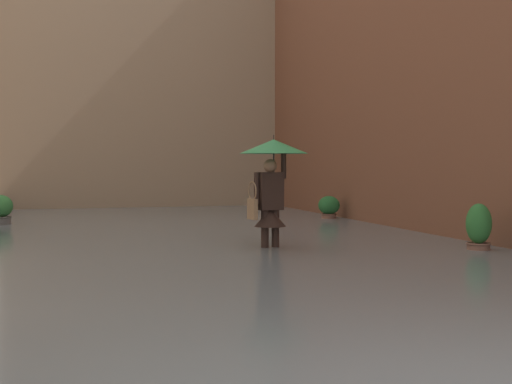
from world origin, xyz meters
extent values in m
plane|color=gray|center=(0.00, -9.04, 0.00)|extent=(60.00, 60.00, 0.00)
cube|color=slate|center=(0.00, -9.04, 0.10)|extent=(9.00, 24.07, 0.20)
cube|color=gray|center=(0.00, -18.97, 4.09)|extent=(11.80, 1.80, 8.17)
cube|color=#4C4233|center=(-0.54, -7.39, 0.05)|extent=(0.14, 0.25, 0.10)
cylinder|color=black|center=(-0.54, -7.39, 0.44)|extent=(0.13, 0.13, 0.68)
cube|color=#4C4233|center=(-0.72, -7.42, 0.05)|extent=(0.14, 0.25, 0.10)
cylinder|color=black|center=(-0.72, -7.42, 0.44)|extent=(0.13, 0.13, 0.68)
cube|color=black|center=(-0.63, -7.40, 1.07)|extent=(0.40, 0.27, 0.59)
cone|color=black|center=(-0.63, -7.40, 0.66)|extent=(0.56, 0.56, 0.28)
sphere|color=#8C664C|center=(-0.63, -7.40, 1.47)|extent=(0.21, 0.21, 0.21)
cylinder|color=black|center=(-0.86, -7.43, 1.49)|extent=(0.09, 0.09, 0.44)
cylinder|color=black|center=(-0.40, -7.37, 1.13)|extent=(0.09, 0.09, 0.48)
cylinder|color=black|center=(-0.69, -7.41, 1.57)|extent=(0.02, 0.02, 0.40)
cone|color=#338C4C|center=(-0.69, -7.41, 1.77)|extent=(1.07, 1.07, 0.22)
cylinder|color=black|center=(-0.69, -7.41, 1.91)|extent=(0.01, 0.01, 0.08)
cube|color=#8C6B4C|center=(-0.33, -7.34, 0.80)|extent=(0.10, 0.29, 0.32)
torus|color=#8C6B4C|center=(-0.33, -7.34, 1.08)|extent=(0.06, 0.30, 0.30)
cylinder|color=#66605B|center=(3.72, -13.06, 0.17)|extent=(0.42, 0.42, 0.34)
torus|color=#56524E|center=(3.72, -13.06, 0.34)|extent=(0.46, 0.46, 0.04)
ellipsoid|color=#387F3D|center=(3.72, -13.06, 0.58)|extent=(0.51, 0.51, 0.48)
cylinder|color=brown|center=(-3.69, -12.51, 0.15)|extent=(0.34, 0.34, 0.29)
torus|color=brown|center=(-3.69, -12.51, 0.29)|extent=(0.38, 0.38, 0.04)
ellipsoid|color=#23602D|center=(-3.69, -12.51, 0.51)|extent=(0.51, 0.51, 0.44)
cylinder|color=brown|center=(-3.58, -6.24, 0.14)|extent=(0.34, 0.34, 0.28)
torus|color=brown|center=(-3.58, -6.24, 0.28)|extent=(0.37, 0.37, 0.04)
ellipsoid|color=#2D7033|center=(-3.58, -6.24, 0.59)|extent=(0.38, 0.38, 0.61)
camera|label=1|loc=(2.58, 2.94, 1.50)|focal=48.96mm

